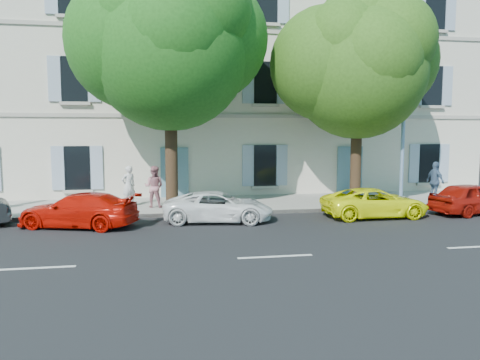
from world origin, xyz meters
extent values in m
plane|color=black|center=(0.00, 0.00, 0.00)|extent=(90.00, 90.00, 0.00)
cube|color=#A09E96|center=(0.00, 4.45, 0.07)|extent=(36.00, 4.50, 0.15)
cube|color=#9E998E|center=(0.00, 2.28, 0.08)|extent=(36.00, 0.16, 0.16)
cube|color=beige|center=(0.00, 10.20, 6.00)|extent=(28.00, 7.00, 12.00)
imported|color=red|center=(-5.68, 0.86, 0.59)|extent=(4.39, 2.91, 1.18)
imported|color=white|center=(-0.84, 0.99, 0.55)|extent=(4.19, 2.43, 1.10)
imported|color=#FBFF0A|center=(5.15, 0.83, 0.56)|extent=(4.02, 1.87, 1.12)
imported|color=#9A1209|center=(9.30, 0.84, 0.63)|extent=(3.93, 2.33, 1.25)
cylinder|color=#3A2819|center=(-2.44, 3.12, 2.10)|extent=(0.49, 0.49, 3.91)
ellipsoid|color=#246C1B|center=(-2.44, 3.12, 6.40)|extent=(6.25, 6.25, 6.88)
cylinder|color=#3A2819|center=(5.40, 3.22, 1.90)|extent=(0.46, 0.46, 3.50)
ellipsoid|color=#3B701C|center=(5.40, 3.22, 5.78)|extent=(5.68, 5.68, 6.25)
cylinder|color=#7293BF|center=(7.26, 2.71, 4.00)|extent=(0.15, 0.15, 7.70)
cylinder|color=#7293BF|center=(7.26, 2.03, 7.85)|extent=(0.11, 1.35, 0.10)
cube|color=#383A3D|center=(7.26, 1.36, 7.70)|extent=(0.24, 0.43, 0.17)
imported|color=silver|center=(-4.19, 4.17, 1.00)|extent=(0.74, 0.67, 1.70)
imported|color=#B87581|center=(-3.15, 3.75, 1.00)|extent=(0.99, 0.87, 1.71)
imported|color=#445D7D|center=(9.23, 3.29, 1.04)|extent=(0.56, 1.08, 1.77)
camera|label=1|loc=(-3.00, -15.63, 3.28)|focal=35.00mm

